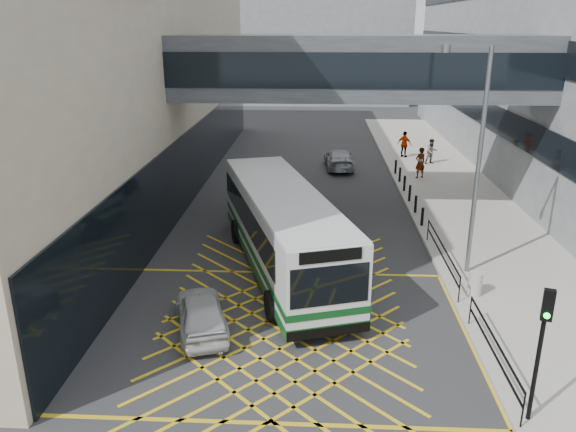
# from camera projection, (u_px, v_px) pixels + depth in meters

# --- Properties ---
(ground) EXTENTS (120.00, 120.00, 0.00)m
(ground) POSITION_uv_depth(u_px,v_px,m) (282.00, 331.00, 18.36)
(ground) COLOR #333335
(building_far) EXTENTS (28.00, 16.00, 18.00)m
(building_far) POSITION_uv_depth(u_px,v_px,m) (295.00, 27.00, 72.16)
(building_far) COLOR gray
(building_far) RESTS_ON ground
(skybridge) EXTENTS (20.00, 4.10, 3.00)m
(skybridge) POSITION_uv_depth(u_px,v_px,m) (358.00, 67.00, 27.09)
(skybridge) COLOR #42474D
(skybridge) RESTS_ON ground
(pavement) EXTENTS (6.00, 54.00, 0.16)m
(pavement) POSITION_uv_depth(u_px,v_px,m) (455.00, 198.00, 32.06)
(pavement) COLOR #AEA9A0
(pavement) RESTS_ON ground
(box_junction) EXTENTS (12.00, 9.00, 0.01)m
(box_junction) POSITION_uv_depth(u_px,v_px,m) (282.00, 331.00, 18.36)
(box_junction) COLOR gold
(box_junction) RESTS_ON ground
(bus) EXTENTS (6.14, 12.21, 3.35)m
(bus) POSITION_uv_depth(u_px,v_px,m) (282.00, 228.00, 22.41)
(bus) COLOR silver
(bus) RESTS_ON ground
(car_white) EXTENTS (2.82, 4.44, 1.31)m
(car_white) POSITION_uv_depth(u_px,v_px,m) (201.00, 312.00, 18.21)
(car_white) COLOR #BBBBBD
(car_white) RESTS_ON ground
(car_dark) EXTENTS (3.32, 4.96, 1.45)m
(car_dark) POSITION_uv_depth(u_px,v_px,m) (282.00, 190.00, 31.17)
(car_dark) COLOR black
(car_dark) RESTS_ON ground
(car_silver) EXTENTS (2.17, 4.62, 1.40)m
(car_silver) POSITION_uv_depth(u_px,v_px,m) (339.00, 158.00, 38.60)
(car_silver) COLOR #95979D
(car_silver) RESTS_ON ground
(traffic_light) EXTENTS (0.29, 0.44, 3.67)m
(traffic_light) POSITION_uv_depth(u_px,v_px,m) (542.00, 337.00, 13.18)
(traffic_light) COLOR black
(traffic_light) RESTS_ON pavement
(street_lamp) EXTENTS (1.96, 0.72, 8.69)m
(street_lamp) POSITION_uv_depth(u_px,v_px,m) (475.00, 149.00, 20.74)
(street_lamp) COLOR slate
(street_lamp) RESTS_ON pavement
(litter_bin) EXTENTS (0.50, 0.50, 0.87)m
(litter_bin) POSITION_uv_depth(u_px,v_px,m) (475.00, 284.00, 20.32)
(litter_bin) COLOR #ADA89E
(litter_bin) RESTS_ON pavement
(kerb_railings) EXTENTS (0.05, 12.54, 1.00)m
(kerb_railings) POSITION_uv_depth(u_px,v_px,m) (462.00, 287.00, 19.45)
(kerb_railings) COLOR black
(kerb_railings) RESTS_ON pavement
(bollards) EXTENTS (0.14, 10.14, 0.90)m
(bollards) POSITION_uv_depth(u_px,v_px,m) (407.00, 188.00, 32.02)
(bollards) COLOR black
(bollards) RESTS_ON pavement
(pedestrian_a) EXTENTS (0.94, 0.83, 1.96)m
(pedestrian_a) POSITION_uv_depth(u_px,v_px,m) (420.00, 163.00, 35.56)
(pedestrian_a) COLOR gray
(pedestrian_a) RESTS_ON pavement
(pedestrian_b) EXTENTS (0.97, 0.76, 1.74)m
(pedestrian_b) POSITION_uv_depth(u_px,v_px,m) (432.00, 152.00, 39.15)
(pedestrian_b) COLOR gray
(pedestrian_b) RESTS_ON pavement
(pedestrian_c) EXTENTS (1.23, 1.10, 1.90)m
(pedestrian_c) POSITION_uv_depth(u_px,v_px,m) (405.00, 144.00, 41.06)
(pedestrian_c) COLOR gray
(pedestrian_c) RESTS_ON pavement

